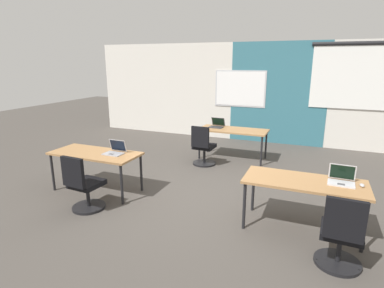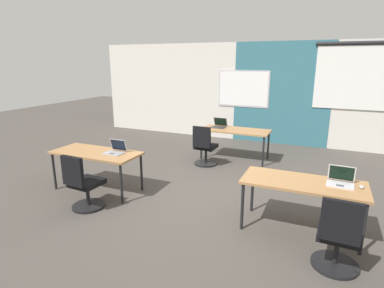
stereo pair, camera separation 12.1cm
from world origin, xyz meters
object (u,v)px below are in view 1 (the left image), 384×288
Objects in this scene: laptop_near_left_inner at (115,151)px; laptop_near_right_end at (341,179)px; chair_near_left_inner at (84,188)px; desk_near_right at (304,185)px; desk_far_center at (233,132)px; desk_near_left at (95,156)px; chair_near_right_end at (341,238)px; chair_far_left at (203,149)px; mouse_near_right_end at (362,185)px; laptop_far_left at (217,125)px.

laptop_near_right_end is (3.59, 0.02, 0.00)m from laptop_near_left_inner.
desk_near_right is at bearing -163.76° from chair_near_left_inner.
chair_near_left_inner is at bearing -112.21° from desk_far_center.
desk_near_left is 1.00× the size of desk_near_right.
desk_near_right is 1.74× the size of chair_near_right_end.
chair_far_left is (1.27, 2.07, -0.28)m from desk_near_left.
laptop_near_right_end is 0.92m from chair_near_right_end.
chair_near_left_inner is (-3.18, -0.70, -0.28)m from desk_near_right.
chair_far_left is (0.95, 2.77, 0.00)m from chair_near_left_inner.
desk_far_center is 4.18m from chair_near_right_end.
chair_far_left is at bearing 145.63° from mouse_near_right_end.
laptop_far_left reaches higher than chair_near_right_end.
chair_near_left_inner is (-1.43, -3.50, -0.28)m from desk_far_center.
chair_near_right_end is (2.20, -3.54, -0.28)m from desk_far_center.
desk_near_right is 4.69× the size of laptop_far_left.
laptop_near_left_inner reaches higher than desk_near_right.
mouse_near_right_end is (0.70, 0.07, 0.08)m from desk_near_right.
desk_far_center is (-1.75, 2.80, 0.00)m from desk_near_right.
desk_far_center is 3.49m from laptop_near_right_end.
laptop_near_left_inner is at bearing -176.93° from laptop_near_right_end.
laptop_near_left_inner is at bearing 12.04° from desk_near_left.
chair_near_right_end is (3.63, -0.04, 0.00)m from chair_near_left_inner.
desk_far_center is 3.67m from mouse_near_right_end.
desk_near_right is 3.06m from chair_far_left.
desk_near_left is 1.74× the size of chair_near_right_end.
desk_near_left is 3.18m from laptop_far_left.
chair_far_left is 2.68× the size of laptop_near_right_end.
desk_near_right is 0.70m from mouse_near_right_end.
desk_far_center is 4.69× the size of laptop_far_left.
desk_near_right is at bearing -0.38° from laptop_near_left_inner.
chair_near_left_inner is at bearing -167.53° from desk_near_right.
laptop_near_left_inner is 2.97m from laptop_far_left.
laptop_near_left_inner is 0.36× the size of chair_far_left.
chair_far_left is at bearing -44.10° from chair_near_right_end.
desk_near_right is 3.30m from desk_far_center.
mouse_near_right_end is at bearing -48.16° from desk_far_center.
laptop_near_left_inner is at bearing -10.63° from chair_near_right_end.
desk_far_center is 1.74× the size of chair_near_right_end.
desk_far_center is 1.74× the size of chair_far_left.
desk_far_center is at bearing 122.01° from desk_near_right.
chair_far_left is 1.00× the size of chair_near_right_end.
desk_near_right is at bearing -174.34° from mouse_near_right_end.
desk_near_right is 4.67× the size of laptop_near_right_end.
mouse_near_right_end is (3.83, -0.01, -0.03)m from laptop_near_left_inner.
desk_near_right is at bearing -57.99° from desk_far_center.
desk_near_right is 0.91m from chair_near_right_end.
chair_near_left_inner and chair_near_right_end have the same top height.
desk_near_left is at bearing 60.49° from chair_far_left.
laptop_far_left is at bearing -91.15° from chair_far_left.
laptop_near_left_inner reaches higher than chair_near_right_end.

